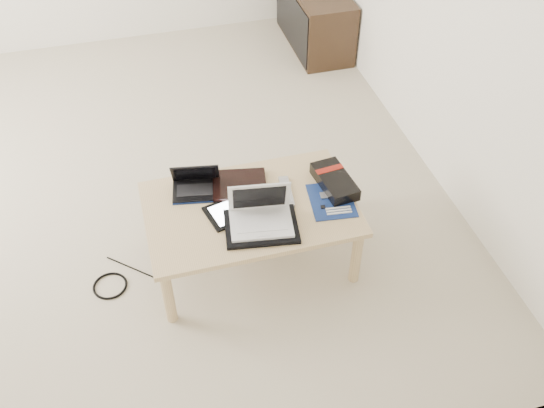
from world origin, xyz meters
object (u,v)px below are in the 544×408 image
object	(u,v)px
coffee_table	(250,213)
netbook	(196,185)
gpu_box	(335,181)
media_cabinet	(314,17)
white_laptop	(261,214)

from	to	relation	value
coffee_table	netbook	world-z (taller)	netbook
netbook	gpu_box	xyz separation A→B (m)	(0.73, -0.17, -0.00)
gpu_box	netbook	bearing A→B (deg)	167.19
coffee_table	media_cabinet	bearing A→B (deg)	63.72
media_cabinet	white_laptop	size ratio (longest dim) A/B	2.64
netbook	coffee_table	bearing A→B (deg)	-39.40
netbook	white_laptop	xyz separation A→B (m)	(0.27, -0.34, 0.03)
white_laptop	coffee_table	bearing A→B (deg)	99.54
netbook	media_cabinet	bearing A→B (deg)	56.31
coffee_table	netbook	size ratio (longest dim) A/B	3.90
gpu_box	white_laptop	bearing A→B (deg)	-159.49
coffee_table	white_laptop	size ratio (longest dim) A/B	3.22
coffee_table	netbook	distance (m)	0.33
coffee_table	gpu_box	world-z (taller)	gpu_box
media_cabinet	netbook	xyz separation A→B (m)	(-1.34, -2.01, 0.19)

